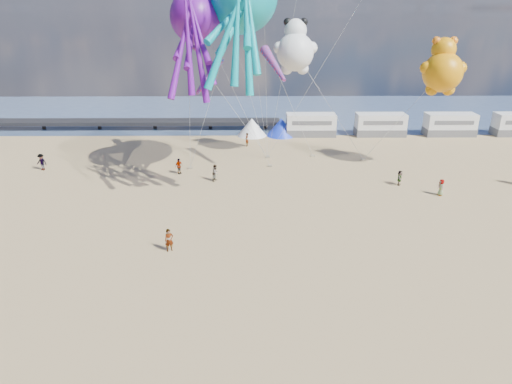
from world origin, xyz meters
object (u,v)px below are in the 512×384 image
(standing_person, at_px, (169,240))
(kite_octopus_purple, at_px, (198,16))
(motorhome_1, at_px, (380,125))
(windsock_right, at_px, (209,76))
(beachgoer_4, at_px, (400,178))
(sandbag_b, at_px, (270,166))
(sandbag_c, at_px, (363,160))
(kite_panda, at_px, (295,52))
(windsock_left, at_px, (189,37))
(sandbag_d, at_px, (313,156))
(beachgoer_0, at_px, (441,187))
(kite_teddy_orange, at_px, (443,72))
(sandbag_e, at_px, (268,157))
(windsock_mid, at_px, (274,64))
(beachgoer_2, at_px, (42,162))
(beachgoer_1, at_px, (215,173))
(sandbag_a, at_px, (190,168))
(tent_white, at_px, (252,127))
(motorhome_2, at_px, (450,124))
(tent_blue, at_px, (281,127))
(beachgoer_5, at_px, (247,140))
(motorhome_0, at_px, (311,125))

(standing_person, distance_m, kite_octopus_purple, 21.09)
(motorhome_1, height_order, windsock_right, windsock_right)
(beachgoer_4, height_order, sandbag_b, beachgoer_4)
(sandbag_c, height_order, kite_panda, kite_panda)
(motorhome_1, distance_m, sandbag_b, 20.42)
(kite_panda, height_order, windsock_left, windsock_left)
(sandbag_d, bearing_deg, standing_person, -120.48)
(beachgoer_0, relative_size, kite_teddy_orange, 0.23)
(beachgoer_0, relative_size, sandbag_e, 3.15)
(sandbag_c, height_order, kite_octopus_purple, kite_octopus_purple)
(sandbag_c, relative_size, windsock_mid, 0.09)
(windsock_right, bearing_deg, sandbag_e, 71.29)
(motorhome_1, relative_size, kite_teddy_orange, 0.99)
(standing_person, height_order, beachgoer_2, beachgoer_2)
(beachgoer_1, bearing_deg, sandbag_a, 64.83)
(tent_white, distance_m, sandbag_a, 15.43)
(beachgoer_1, bearing_deg, motorhome_2, -34.93)
(tent_white, height_order, sandbag_d, tent_white)
(tent_white, bearing_deg, kite_panda, -65.76)
(motorhome_1, relative_size, beachgoer_2, 3.62)
(kite_octopus_purple, xyz_separation_m, windsock_left, (-1.52, 4.86, -2.01))
(beachgoer_0, height_order, sandbag_c, beachgoer_0)
(standing_person, xyz_separation_m, sandbag_e, (7.77, 21.83, -0.74))
(tent_blue, distance_m, windsock_mid, 17.62)
(beachgoer_0, xyz_separation_m, sandbag_b, (-15.55, 8.37, -0.68))
(motorhome_1, xyz_separation_m, kite_teddy_orange, (1.44, -14.59, 8.80))
(beachgoer_0, relative_size, sandbag_b, 3.15)
(tent_white, distance_m, beachgoer_5, 5.13)
(motorhome_2, xyz_separation_m, beachgoer_5, (-27.64, -5.08, -0.65))
(beachgoer_5, distance_m, sandbag_b, 8.58)
(sandbag_e, height_order, windsock_mid, windsock_mid)
(sandbag_d, relative_size, windsock_left, 0.08)
(tent_white, relative_size, sandbag_d, 8.00)
(tent_white, xyz_separation_m, sandbag_b, (1.99, -13.21, -1.09))
(motorhome_2, bearing_deg, beachgoer_2, -164.11)
(motorhome_1, relative_size, kite_octopus_purple, 0.58)
(motorhome_2, bearing_deg, kite_octopus_purple, -152.29)
(tent_white, xyz_separation_m, windsock_right, (-4.04, -16.79, 9.10))
(beachgoer_4, distance_m, windsock_left, 25.44)
(beachgoer_4, distance_m, sandbag_e, 15.47)
(kite_teddy_orange, bearing_deg, windsock_right, -154.52)
(kite_panda, bearing_deg, kite_teddy_orange, -16.54)
(sandbag_b, height_order, windsock_right, windsock_right)
(sandbag_d, distance_m, sandbag_e, 5.32)
(sandbag_d, relative_size, sandbag_e, 1.00)
(beachgoer_5, xyz_separation_m, windsock_mid, (2.84, -9.41, 10.22))
(standing_person, distance_m, beachgoer_0, 25.63)
(standing_person, bearing_deg, beachgoer_0, 0.87)
(tent_blue, height_order, windsock_mid, windsock_mid)
(motorhome_0, bearing_deg, tent_white, 180.00)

